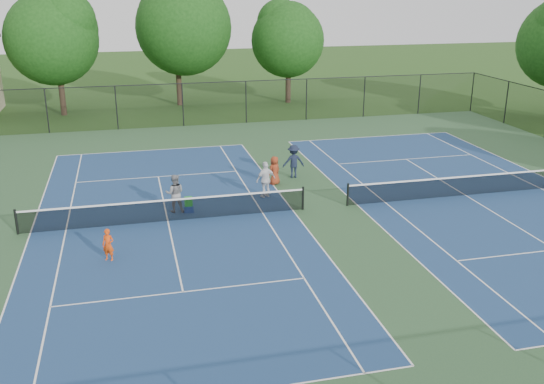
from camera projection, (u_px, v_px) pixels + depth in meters
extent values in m
plane|color=#234716|center=(325.00, 208.00, 27.16)|extent=(140.00, 140.00, 0.00)
cube|color=#2C4F2F|center=(325.00, 208.00, 27.16)|extent=(36.00, 36.00, 0.01)
cube|color=navy|center=(168.00, 221.00, 25.60)|extent=(10.97, 23.77, 0.00)
cube|color=white|center=(153.00, 150.00, 36.51)|extent=(10.97, 0.06, 0.00)
cube|color=white|center=(30.00, 233.00, 24.37)|extent=(0.06, 23.77, 0.00)
cube|color=white|center=(293.00, 210.00, 26.82)|extent=(0.06, 23.77, 0.00)
cube|color=white|center=(66.00, 230.00, 24.68)|extent=(0.06, 23.77, 0.00)
cube|color=white|center=(263.00, 213.00, 26.51)|extent=(0.06, 23.77, 0.00)
cube|color=white|center=(158.00, 177.00, 31.47)|extent=(8.23, 0.06, 0.00)
cube|color=white|center=(183.00, 292.00, 19.72)|extent=(8.23, 0.06, 0.00)
cube|color=white|center=(168.00, 221.00, 25.59)|extent=(0.06, 12.80, 0.00)
cylinder|color=black|center=(16.00, 222.00, 24.10)|extent=(0.10, 0.10, 1.07)
cylinder|color=black|center=(303.00, 198.00, 26.75)|extent=(0.10, 0.10, 1.07)
cube|color=black|center=(167.00, 211.00, 25.45)|extent=(11.90, 0.01, 0.90)
cube|color=white|center=(167.00, 200.00, 25.29)|extent=(11.90, 0.04, 0.07)
cube|color=navy|center=(465.00, 195.00, 28.72)|extent=(10.97, 23.77, 0.00)
cube|color=white|center=(369.00, 137.00, 39.63)|extent=(10.97, 0.06, 0.00)
cube|color=white|center=(357.00, 205.00, 27.49)|extent=(0.06, 23.77, 0.00)
cube|color=white|center=(385.00, 202.00, 27.80)|extent=(0.06, 23.77, 0.00)
cube|color=white|center=(541.00, 189.00, 29.63)|extent=(0.06, 23.77, 0.00)
cube|color=white|center=(406.00, 159.00, 34.60)|extent=(8.23, 0.06, 0.00)
cube|color=white|center=(466.00, 195.00, 28.72)|extent=(0.06, 12.80, 0.00)
cylinder|color=black|center=(348.00, 195.00, 27.22)|extent=(0.10, 0.10, 1.07)
cube|color=black|center=(467.00, 186.00, 28.57)|extent=(11.90, 0.01, 0.90)
cube|color=white|center=(468.00, 176.00, 28.41)|extent=(11.90, 0.04, 0.07)
cylinder|color=black|center=(47.00, 111.00, 40.20)|extent=(0.08, 0.08, 3.00)
cylinder|color=black|center=(116.00, 108.00, 41.20)|extent=(0.08, 0.08, 3.00)
cylinder|color=black|center=(183.00, 105.00, 42.20)|extent=(0.08, 0.08, 3.00)
cylinder|color=black|center=(246.00, 102.00, 43.21)|extent=(0.08, 0.08, 3.00)
cylinder|color=black|center=(306.00, 100.00, 44.21)|extent=(0.08, 0.08, 3.00)
cylinder|color=black|center=(364.00, 97.00, 45.21)|extent=(0.08, 0.08, 3.00)
cylinder|color=black|center=(419.00, 94.00, 46.22)|extent=(0.08, 0.08, 3.00)
cylinder|color=black|center=(472.00, 92.00, 47.22)|extent=(0.08, 0.08, 3.00)
cylinder|color=black|center=(506.00, 103.00, 43.09)|extent=(0.08, 0.08, 3.00)
cube|color=black|center=(246.00, 102.00, 43.21)|extent=(36.00, 0.01, 3.00)
cube|color=black|center=(246.00, 81.00, 42.72)|extent=(36.00, 0.05, 0.05)
cylinder|color=#2D2116|center=(62.00, 90.00, 45.69)|extent=(0.44, 0.44, 3.78)
sphere|color=#133C10|center=(56.00, 39.00, 44.47)|extent=(6.80, 6.80, 6.80)
sphere|color=#133C10|center=(55.00, 30.00, 44.25)|extent=(5.58, 5.58, 5.58)
sphere|color=#133C10|center=(54.00, 20.00, 44.03)|extent=(4.35, 4.35, 4.35)
cylinder|color=#2D2116|center=(179.00, 80.00, 49.48)|extent=(0.44, 0.44, 4.14)
sphere|color=#133C10|center=(176.00, 27.00, 48.12)|extent=(7.60, 7.60, 7.60)
sphere|color=#133C10|center=(176.00, 19.00, 47.92)|extent=(6.23, 6.23, 6.23)
sphere|color=#133C10|center=(175.00, 11.00, 47.71)|extent=(4.86, 4.86, 4.86)
cylinder|color=#2D2116|center=(288.00, 82.00, 50.68)|extent=(0.44, 0.44, 3.42)
sphere|color=#133C10|center=(288.00, 41.00, 49.59)|extent=(6.00, 6.00, 6.00)
sphere|color=#133C10|center=(289.00, 32.00, 49.36)|extent=(4.92, 4.92, 4.92)
sphere|color=#133C10|center=(289.00, 23.00, 49.13)|extent=(3.84, 3.84, 3.84)
imported|color=#ED470F|center=(108.00, 245.00, 21.82)|extent=(0.52, 0.44, 1.21)
imported|color=gray|center=(175.00, 193.00, 26.41)|extent=(0.90, 0.75, 1.71)
imported|color=white|center=(266.00, 180.00, 28.23)|extent=(1.10, 0.73, 1.73)
imported|color=#161E32|center=(293.00, 161.00, 31.12)|extent=(1.14, 0.69, 1.73)
imported|color=maroon|center=(275.00, 170.00, 30.10)|extent=(0.84, 0.77, 1.44)
cube|color=navy|center=(189.00, 209.00, 26.57)|extent=(0.42, 0.30, 0.30)
cube|color=green|center=(188.00, 202.00, 26.46)|extent=(0.36, 0.29, 0.39)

